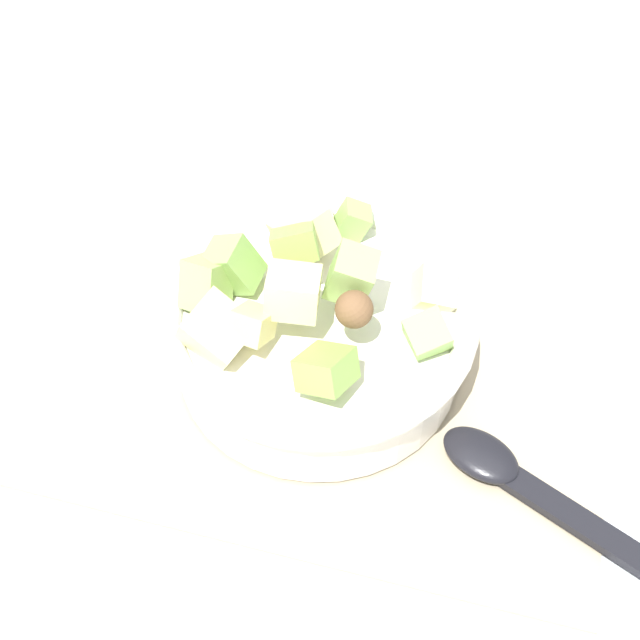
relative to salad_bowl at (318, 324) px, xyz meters
The scene contains 4 objects.
ground_plane 0.05m from the salad_bowl, 164.55° to the right, with size 2.40×2.40×0.00m, color silver.
placemat 0.04m from the salad_bowl, 164.55° to the right, with size 0.45×0.31×0.01m, color tan.
salad_bowl is the anchor object (origin of this frame).
serving_spoon 0.20m from the salad_bowl, 24.49° to the right, with size 0.22×0.12×0.01m.
Camera 1 is at (0.11, -0.38, 0.51)m, focal length 47.45 mm.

